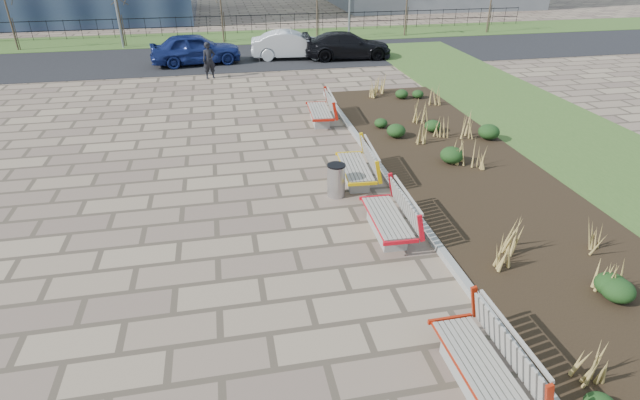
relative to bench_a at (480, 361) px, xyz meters
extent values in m
plane|color=#83705A|center=(-3.00, 1.72, -0.50)|extent=(120.00, 120.00, 0.00)
cube|color=black|center=(3.25, 6.72, -0.45)|extent=(4.50, 18.00, 0.10)
cube|color=gray|center=(0.92, 6.72, -0.42)|extent=(0.16, 18.00, 0.15)
cube|color=#33511E|center=(8.00, 6.72, -0.48)|extent=(5.00, 38.00, 0.04)
cube|color=#33511E|center=(-3.00, 29.72, -0.48)|extent=(80.00, 5.00, 0.04)
cube|color=black|center=(-3.00, 23.72, -0.49)|extent=(80.00, 7.00, 0.02)
cylinder|color=#B2B2B7|center=(-0.71, 6.53, -0.06)|extent=(0.46, 0.46, 0.87)
imported|color=black|center=(-3.88, 19.49, 0.34)|extent=(0.69, 0.54, 1.68)
imported|color=navy|center=(-4.56, 22.54, 0.31)|extent=(4.83, 2.48, 1.57)
imported|color=#B8BCC1|center=(0.56, 22.91, 0.24)|extent=(4.51, 1.94, 1.45)
imported|color=black|center=(3.54, 22.30, 0.22)|extent=(4.89, 2.21, 1.39)
camera|label=1|loc=(-3.41, -4.85, 5.64)|focal=28.00mm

